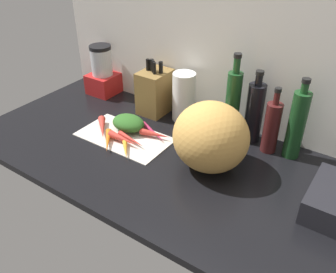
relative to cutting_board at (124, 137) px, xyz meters
The scene contains 21 objects.
ground_plane 22.70cm from the cutting_board, ahead, with size 170.00×80.00×3.00cm, color black.
wall_back 53.03cm from the cutting_board, 59.07° to the left, with size 170.00×3.00×60.00cm, color silver.
cutting_board is the anchor object (origin of this frame).
carrot_0 12.98cm from the cutting_board, 39.49° to the left, with size 2.23×2.23×17.88cm, color #B2264C.
carrot_1 12.15cm from the cutting_board, 46.88° to the right, with size 2.21×2.21×12.96cm, color orange.
carrot_2 13.97cm from the cutting_board, 29.14° to the left, with size 3.13×3.13×13.83cm, color red.
carrot_3 7.98cm from the cutting_board, 103.61° to the left, with size 2.86×2.86×12.33cm, color orange.
carrot_4 5.83cm from the cutting_board, 53.48° to the right, with size 3.49×3.49×14.56cm, color red.
carrot_5 11.05cm from the cutting_board, 167.84° to the right, with size 3.44×3.44×16.38cm, color red.
carrot_6 6.44cm from the cutting_board, 19.11° to the right, with size 2.46×2.46×15.46cm, color red.
carrot_7 8.90cm from the cutting_board, 101.44° to the right, with size 2.70×2.70×15.81cm, color orange.
carrot_8 10.36cm from the cutting_board, 115.25° to the left, with size 2.25×2.25×11.63cm, color orange.
carrot_greens_pile 6.91cm from the cutting_board, 109.18° to the left, with size 15.44×11.88×6.53cm, color #2D6023.
winter_squash 42.91cm from the cutting_board, ahead, with size 28.99×27.52×26.95cm, color gold.
knife_block 29.33cm from the cutting_board, 95.89° to the left, with size 12.54×15.90×26.49cm.
blender_appliance 49.45cm from the cutting_board, 142.91° to the left, with size 14.62×14.62×26.21cm.
paper_towel_roll 33.30cm from the cutting_board, 66.38° to the left, with size 10.51×10.51×23.14cm, color white.
bottle_0 48.92cm from the cutting_board, 35.28° to the left, with size 6.27×6.27×37.94cm.
bottle_1 56.88cm from the cutting_board, 32.77° to the left, with size 7.38×7.38×31.76cm.
bottle_2 62.62cm from the cutting_board, 25.21° to the left, with size 6.42×6.42×28.24cm.
bottle_3 71.89cm from the cutting_board, 23.25° to the left, with size 6.75×6.75×33.71cm.
Camera 1 is at (68.32, -98.56, 85.49)cm, focal length 38.45 mm.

